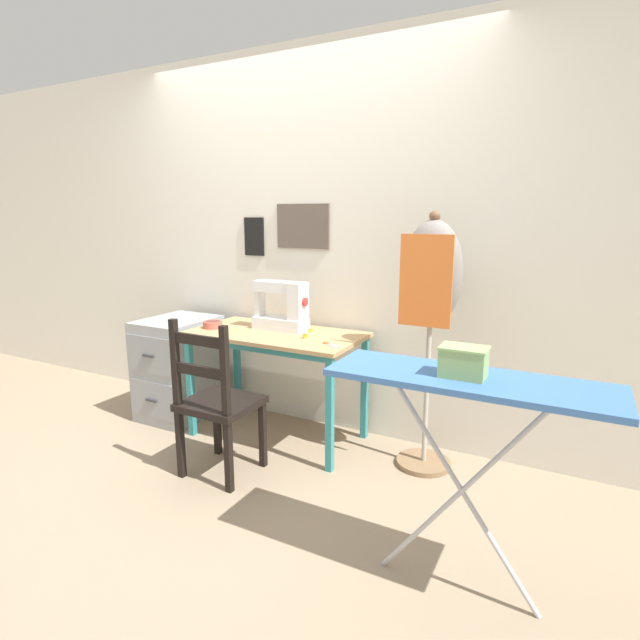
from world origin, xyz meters
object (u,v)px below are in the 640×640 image
(scissors, at_px, (329,344))
(thread_spool_near_machine, at_px, (311,330))
(sewing_machine, at_px, (283,307))
(dress_form, at_px, (431,287))
(filing_cabinet, at_px, (179,368))
(storage_box, at_px, (463,362))
(ironing_board, at_px, (468,391))
(fabric_bowl, at_px, (213,324))
(thread_spool_mid_table, at_px, (305,336))
(wooden_chair, at_px, (217,403))

(scissors, xyz_separation_m, thread_spool_near_machine, (-0.24, 0.21, 0.01))
(sewing_machine, relative_size, dress_form, 0.25)
(filing_cabinet, bearing_deg, storage_box, -20.93)
(scissors, distance_m, filing_cabinet, 1.34)
(thread_spool_near_machine, height_order, ironing_board, ironing_board)
(fabric_bowl, distance_m, thread_spool_mid_table, 0.70)
(fabric_bowl, height_order, storage_box, storage_box)
(sewing_machine, bearing_deg, wooden_chair, -92.43)
(wooden_chair, relative_size, ironing_board, 0.90)
(sewing_machine, height_order, fabric_bowl, sewing_machine)
(filing_cabinet, height_order, storage_box, storage_box)
(filing_cabinet, relative_size, dress_form, 0.49)
(scissors, distance_m, ironing_board, 1.21)
(thread_spool_mid_table, distance_m, storage_box, 1.40)
(scissors, height_order, wooden_chair, wooden_chair)
(filing_cabinet, relative_size, storage_box, 4.34)
(ironing_board, bearing_deg, wooden_chair, 168.75)
(fabric_bowl, relative_size, dress_form, 0.09)
(ironing_board, bearing_deg, dress_form, 113.72)
(sewing_machine, distance_m, thread_spool_near_machine, 0.24)
(dress_form, bearing_deg, wooden_chair, -147.43)
(thread_spool_near_machine, xyz_separation_m, thread_spool_mid_table, (0.05, -0.15, 0.00))
(wooden_chair, distance_m, filing_cabinet, 0.99)
(scissors, relative_size, thread_spool_mid_table, 3.65)
(sewing_machine, height_order, filing_cabinet, sewing_machine)
(fabric_bowl, bearing_deg, scissors, -1.90)
(thread_spool_mid_table, distance_m, dress_form, 0.82)
(thread_spool_near_machine, distance_m, filing_cabinet, 1.12)
(scissors, xyz_separation_m, ironing_board, (0.95, -0.74, 0.11))
(thread_spool_mid_table, height_order, dress_form, dress_form)
(wooden_chair, bearing_deg, storage_box, -11.69)
(fabric_bowl, height_order, dress_form, dress_form)
(scissors, height_order, dress_form, dress_form)
(filing_cabinet, distance_m, ironing_board, 2.43)
(fabric_bowl, xyz_separation_m, storage_box, (1.82, -0.78, 0.20))
(dress_form, height_order, ironing_board, dress_form)
(sewing_machine, xyz_separation_m, ironing_board, (1.39, -0.95, -0.04))
(wooden_chair, xyz_separation_m, dress_form, (1.01, 0.64, 0.64))
(scissors, height_order, thread_spool_near_machine, thread_spool_near_machine)
(fabric_bowl, height_order, filing_cabinet, fabric_bowl)
(scissors, xyz_separation_m, filing_cabinet, (-1.29, 0.10, -0.36))
(dress_form, bearing_deg, sewing_machine, 178.78)
(filing_cabinet, bearing_deg, sewing_machine, 7.25)
(sewing_machine, relative_size, filing_cabinet, 0.51)
(sewing_machine, xyz_separation_m, wooden_chair, (-0.03, -0.66, -0.44))
(sewing_machine, distance_m, scissors, 0.51)
(sewing_machine, bearing_deg, ironing_board, -34.31)
(ironing_board, bearing_deg, thread_spool_mid_table, 144.82)
(fabric_bowl, xyz_separation_m, filing_cabinet, (-0.40, 0.07, -0.38))
(dress_form, bearing_deg, thread_spool_mid_table, -170.57)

